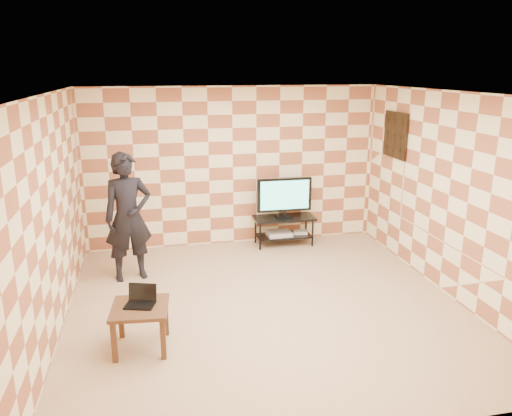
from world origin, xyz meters
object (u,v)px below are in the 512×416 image
at_px(tv, 284,196).
at_px(person, 128,217).
at_px(tv_stand, 284,224).
at_px(side_table, 140,314).

xyz_separation_m(tv, person, (-2.55, -0.92, 0.05)).
bearing_deg(tv_stand, tv, -89.66).
height_order(tv_stand, tv, tv).
xyz_separation_m(tv_stand, tv, (0.00, -0.00, 0.51)).
xyz_separation_m(tv, side_table, (-2.39, -2.90, -0.47)).
height_order(tv, person, person).
distance_m(tv_stand, person, 2.77).
xyz_separation_m(tv_stand, side_table, (-2.39, -2.91, 0.04)).
distance_m(tv, side_table, 3.79).
relative_size(tv_stand, tv, 1.11).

